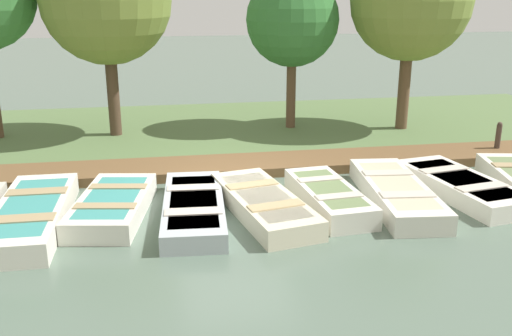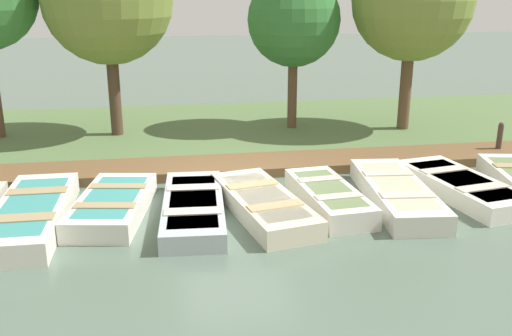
{
  "view_description": "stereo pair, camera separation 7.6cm",
  "coord_description": "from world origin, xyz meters",
  "px_view_note": "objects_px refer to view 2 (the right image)",
  "views": [
    {
      "loc": [
        11.35,
        -1.51,
        4.22
      ],
      "look_at": [
        0.38,
        0.35,
        0.65
      ],
      "focal_mm": 40.0,
      "sensor_mm": 36.0,
      "label": 1
    },
    {
      "loc": [
        11.36,
        -1.43,
        4.22
      ],
      "look_at": [
        0.38,
        0.35,
        0.65
      ],
      "focal_mm": 40.0,
      "sensor_mm": 36.0,
      "label": 2
    }
  ],
  "objects_px": {
    "rowboat_1": "(31,214)",
    "rowboat_6": "(396,193)",
    "park_tree_left": "(107,0)",
    "park_tree_right": "(413,1)",
    "rowboat_7": "(462,186)",
    "mooring_post_far": "(499,139)",
    "rowboat_3": "(193,207)",
    "park_tree_center": "(294,21)",
    "rowboat_4": "(263,204)",
    "rowboat_2": "(113,205)",
    "rowboat_5": "(328,197)"
  },
  "relations": [
    {
      "from": "rowboat_6",
      "to": "rowboat_7",
      "type": "distance_m",
      "value": 1.55
    },
    {
      "from": "rowboat_1",
      "to": "park_tree_right",
      "type": "relative_size",
      "value": 0.65
    },
    {
      "from": "rowboat_2",
      "to": "mooring_post_far",
      "type": "height_order",
      "value": "mooring_post_far"
    },
    {
      "from": "park_tree_center",
      "to": "rowboat_1",
      "type": "bearing_deg",
      "value": -45.62
    },
    {
      "from": "rowboat_4",
      "to": "park_tree_center",
      "type": "distance_m",
      "value": 7.26
    },
    {
      "from": "rowboat_2",
      "to": "park_tree_left",
      "type": "xyz_separation_m",
      "value": [
        -5.83,
        -0.29,
        3.66
      ]
    },
    {
      "from": "rowboat_7",
      "to": "rowboat_2",
      "type": "bearing_deg",
      "value": -100.36
    },
    {
      "from": "rowboat_1",
      "to": "rowboat_6",
      "type": "bearing_deg",
      "value": 90.57
    },
    {
      "from": "rowboat_4",
      "to": "rowboat_5",
      "type": "relative_size",
      "value": 1.21
    },
    {
      "from": "rowboat_5",
      "to": "park_tree_right",
      "type": "relative_size",
      "value": 0.51
    },
    {
      "from": "rowboat_3",
      "to": "park_tree_left",
      "type": "height_order",
      "value": "park_tree_left"
    },
    {
      "from": "mooring_post_far",
      "to": "rowboat_6",
      "type": "bearing_deg",
      "value": -55.3
    },
    {
      "from": "park_tree_left",
      "to": "park_tree_right",
      "type": "distance_m",
      "value": 8.4
    },
    {
      "from": "mooring_post_far",
      "to": "park_tree_center",
      "type": "bearing_deg",
      "value": -126.45
    },
    {
      "from": "rowboat_3",
      "to": "park_tree_left",
      "type": "relative_size",
      "value": 0.61
    },
    {
      "from": "mooring_post_far",
      "to": "park_tree_right",
      "type": "relative_size",
      "value": 0.16
    },
    {
      "from": "rowboat_4",
      "to": "rowboat_7",
      "type": "bearing_deg",
      "value": 82.83
    },
    {
      "from": "rowboat_7",
      "to": "rowboat_3",
      "type": "bearing_deg",
      "value": -97.23
    },
    {
      "from": "park_tree_center",
      "to": "rowboat_6",
      "type": "bearing_deg",
      "value": 7.38
    },
    {
      "from": "park_tree_left",
      "to": "rowboat_2",
      "type": "bearing_deg",
      "value": 2.9
    },
    {
      "from": "park_tree_left",
      "to": "rowboat_4",
      "type": "bearing_deg",
      "value": 26.93
    },
    {
      "from": "rowboat_3",
      "to": "park_tree_center",
      "type": "bearing_deg",
      "value": 155.44
    },
    {
      "from": "park_tree_left",
      "to": "park_tree_right",
      "type": "relative_size",
      "value": 1.02
    },
    {
      "from": "rowboat_5",
      "to": "rowboat_6",
      "type": "height_order",
      "value": "rowboat_5"
    },
    {
      "from": "park_tree_right",
      "to": "rowboat_2",
      "type": "bearing_deg",
      "value": -57.31
    },
    {
      "from": "park_tree_center",
      "to": "rowboat_2",
      "type": "bearing_deg",
      "value": -39.48
    },
    {
      "from": "rowboat_2",
      "to": "rowboat_5",
      "type": "relative_size",
      "value": 1.05
    },
    {
      "from": "rowboat_1",
      "to": "mooring_post_far",
      "type": "height_order",
      "value": "mooring_post_far"
    },
    {
      "from": "rowboat_1",
      "to": "rowboat_4",
      "type": "xyz_separation_m",
      "value": [
        0.12,
        4.31,
        -0.02
      ]
    },
    {
      "from": "rowboat_1",
      "to": "park_tree_right",
      "type": "xyz_separation_m",
      "value": [
        -5.46,
        9.53,
        3.59
      ]
    },
    {
      "from": "rowboat_5",
      "to": "park_tree_left",
      "type": "relative_size",
      "value": 0.5
    },
    {
      "from": "rowboat_3",
      "to": "rowboat_2",
      "type": "bearing_deg",
      "value": -98.41
    },
    {
      "from": "rowboat_5",
      "to": "park_tree_right",
      "type": "height_order",
      "value": "park_tree_right"
    },
    {
      "from": "mooring_post_far",
      "to": "park_tree_center",
      "type": "xyz_separation_m",
      "value": [
        -3.45,
        -4.67,
        2.81
      ]
    },
    {
      "from": "rowboat_2",
      "to": "park_tree_right",
      "type": "bearing_deg",
      "value": 132.2
    },
    {
      "from": "rowboat_6",
      "to": "park_tree_left",
      "type": "height_order",
      "value": "park_tree_left"
    },
    {
      "from": "rowboat_3",
      "to": "park_tree_left",
      "type": "distance_m",
      "value": 7.39
    },
    {
      "from": "rowboat_1",
      "to": "park_tree_left",
      "type": "xyz_separation_m",
      "value": [
        -6.1,
        1.15,
        3.64
      ]
    },
    {
      "from": "park_tree_left",
      "to": "park_tree_right",
      "type": "xyz_separation_m",
      "value": [
        0.64,
        8.38,
        -0.05
      ]
    },
    {
      "from": "rowboat_3",
      "to": "rowboat_7",
      "type": "height_order",
      "value": "rowboat_7"
    },
    {
      "from": "rowboat_4",
      "to": "rowboat_6",
      "type": "relative_size",
      "value": 0.95
    },
    {
      "from": "rowboat_4",
      "to": "rowboat_6",
      "type": "height_order",
      "value": "rowboat_6"
    },
    {
      "from": "rowboat_6",
      "to": "rowboat_1",
      "type": "bearing_deg",
      "value": -84.24
    },
    {
      "from": "park_tree_center",
      "to": "park_tree_right",
      "type": "height_order",
      "value": "park_tree_right"
    },
    {
      "from": "rowboat_4",
      "to": "park_tree_center",
      "type": "height_order",
      "value": "park_tree_center"
    },
    {
      "from": "park_tree_left",
      "to": "park_tree_center",
      "type": "distance_m",
      "value": 5.17
    },
    {
      "from": "rowboat_5",
      "to": "park_tree_center",
      "type": "bearing_deg",
      "value": 169.19
    },
    {
      "from": "rowboat_6",
      "to": "rowboat_4",
      "type": "bearing_deg",
      "value": -81.5
    },
    {
      "from": "rowboat_2",
      "to": "rowboat_1",
      "type": "bearing_deg",
      "value": -69.82
    },
    {
      "from": "rowboat_4",
      "to": "rowboat_7",
      "type": "relative_size",
      "value": 1.02
    }
  ]
}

